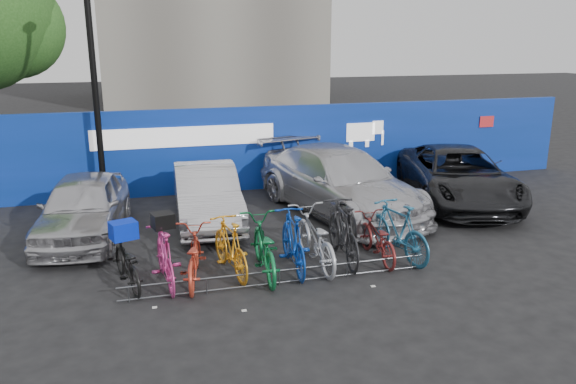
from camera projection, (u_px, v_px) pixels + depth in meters
name	position (u px, v px, depth m)	size (l,w,h in m)	color
ground	(271.00, 272.00, 10.62)	(100.00, 100.00, 0.00)	black
hoarding	(221.00, 150.00, 15.88)	(22.00, 0.18, 2.40)	navy
lamppost	(94.00, 80.00, 13.95)	(0.25, 0.50, 6.11)	black
bike_rack	(279.00, 277.00, 10.02)	(5.60, 0.03, 0.30)	#595B60
car_0	(83.00, 207.00, 12.29)	(1.65, 4.10, 1.40)	#B3B3B8
car_1	(207.00, 195.00, 13.34)	(1.43, 4.10, 1.35)	#B1B0B5
car_2	(340.00, 181.00, 14.05)	(2.25, 5.54, 1.61)	silver
car_3	(458.00, 176.00, 14.95)	(2.41, 5.22, 1.45)	black
bike_0	(126.00, 262.00, 9.92)	(0.59, 1.70, 0.89)	black
bike_1	(165.00, 257.00, 9.94)	(0.51, 1.80, 1.08)	#D63687
bike_2	(193.00, 256.00, 10.08)	(0.65, 1.86, 0.98)	#BC3924
bike_3	(230.00, 247.00, 10.40)	(0.51, 1.81, 1.09)	orange
bike_4	(264.00, 247.00, 10.39)	(0.72, 2.05, 1.08)	#0F6B36
bike_5	(293.00, 241.00, 10.58)	(0.55, 1.94, 1.17)	#0C38A3
bike_6	(315.00, 238.00, 10.80)	(0.73, 2.10, 1.10)	#A5A6AC
bike_7	(343.00, 232.00, 10.99)	(0.58, 2.05, 1.23)	black
bike_8	(377.00, 238.00, 11.09)	(0.60, 1.72, 0.91)	maroon
bike_9	(397.00, 230.00, 11.15)	(0.55, 1.95, 1.17)	#1F5A7F
cargo_crate	(123.00, 230.00, 9.76)	(0.44, 0.33, 0.31)	#031FBF
cargo_topcase	(163.00, 221.00, 9.76)	(0.36, 0.32, 0.27)	black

